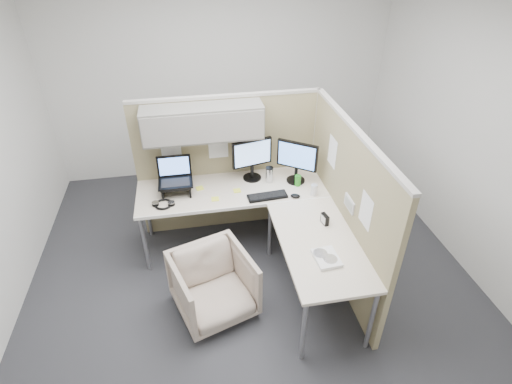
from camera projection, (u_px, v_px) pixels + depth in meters
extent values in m
plane|color=#2B2C2F|center=(251.00, 273.00, 4.21)|extent=(4.50, 4.50, 0.00)
cube|color=#978A63|center=(228.00, 166.00, 4.48)|extent=(2.00, 0.05, 1.60)
cube|color=#A8A399|center=(225.00, 96.00, 4.03)|extent=(2.00, 0.06, 0.03)
cube|color=slate|center=(203.00, 122.00, 3.98)|extent=(1.20, 0.34, 0.34)
cube|color=gray|center=(204.00, 129.00, 3.84)|extent=(1.18, 0.01, 0.30)
plane|color=white|center=(170.00, 143.00, 4.18)|extent=(0.26, 0.00, 0.26)
plane|color=white|center=(218.00, 145.00, 4.29)|extent=(0.26, 0.00, 0.26)
cube|color=#978A63|center=(345.00, 208.00, 3.82)|extent=(0.05, 2.00, 1.60)
cube|color=#A8A399|center=(357.00, 130.00, 3.36)|extent=(0.06, 2.00, 0.03)
cube|color=#A8A399|center=(314.00, 158.00, 4.63)|extent=(0.06, 0.06, 1.60)
cube|color=silver|center=(350.00, 204.00, 3.60)|extent=(0.02, 0.20, 0.12)
cube|color=gray|center=(348.00, 204.00, 3.60)|extent=(0.00, 0.16, 0.09)
plane|color=white|center=(332.00, 152.00, 3.92)|extent=(0.00, 0.26, 0.26)
plane|color=white|center=(366.00, 211.00, 3.28)|extent=(0.00, 0.26, 0.26)
cube|color=beige|center=(233.00, 190.00, 4.24)|extent=(2.00, 0.68, 0.03)
cube|color=beige|center=(319.00, 243.00, 3.53)|extent=(0.68, 1.30, 0.03)
cube|color=white|center=(237.00, 208.00, 3.96)|extent=(2.00, 0.02, 0.03)
cylinder|color=gray|center=(145.00, 244.00, 4.06)|extent=(0.04, 0.04, 0.70)
cylinder|color=gray|center=(148.00, 211.00, 4.54)|extent=(0.04, 0.04, 0.70)
cylinder|color=gray|center=(304.00, 331.00, 3.20)|extent=(0.04, 0.04, 0.70)
cylinder|color=gray|center=(372.00, 320.00, 3.28)|extent=(0.04, 0.04, 0.70)
cylinder|color=gray|center=(270.00, 229.00, 4.26)|extent=(0.04, 0.04, 0.70)
imported|color=beige|center=(213.00, 283.00, 3.63)|extent=(0.83, 0.80, 0.69)
cylinder|color=black|center=(252.00, 178.00, 4.39)|extent=(0.20, 0.20, 0.02)
cylinder|color=black|center=(252.00, 171.00, 4.35)|extent=(0.04, 0.04, 0.15)
cube|color=black|center=(252.00, 153.00, 4.22)|extent=(0.44, 0.13, 0.30)
cube|color=#8AB2EF|center=(253.00, 154.00, 4.21)|extent=(0.39, 0.09, 0.26)
cylinder|color=black|center=(296.00, 180.00, 4.35)|extent=(0.20, 0.20, 0.02)
cylinder|color=black|center=(296.00, 174.00, 4.30)|extent=(0.04, 0.04, 0.15)
cube|color=black|center=(297.00, 155.00, 4.18)|extent=(0.38, 0.28, 0.30)
cube|color=#5995F3|center=(297.00, 156.00, 4.16)|extent=(0.33, 0.24, 0.26)
cube|color=black|center=(176.00, 184.00, 4.08)|extent=(0.31, 0.25, 0.02)
cube|color=black|center=(163.00, 190.00, 4.09)|extent=(0.02, 0.22, 0.12)
cube|color=black|center=(190.00, 187.00, 4.14)|extent=(0.02, 0.22, 0.12)
cube|color=black|center=(176.00, 183.00, 4.08)|extent=(0.35, 0.25, 0.02)
cube|color=black|center=(174.00, 166.00, 4.13)|extent=(0.35, 0.06, 0.22)
cube|color=#598CF2|center=(174.00, 166.00, 4.12)|extent=(0.31, 0.04, 0.18)
cube|color=black|center=(267.00, 196.00, 4.08)|extent=(0.42, 0.16, 0.02)
ellipsoid|color=black|center=(295.00, 196.00, 4.08)|extent=(0.12, 0.10, 0.04)
cylinder|color=silver|center=(269.00, 175.00, 4.30)|extent=(0.08, 0.08, 0.17)
cylinder|color=black|center=(270.00, 168.00, 4.25)|extent=(0.08, 0.08, 0.01)
cylinder|color=silver|center=(314.00, 190.00, 4.10)|extent=(0.07, 0.07, 0.12)
cylinder|color=#268C1E|center=(298.00, 180.00, 4.25)|extent=(0.07, 0.07, 0.12)
cube|color=#ECF03F|center=(237.00, 191.00, 4.19)|extent=(0.08, 0.08, 0.01)
cube|color=#ECF03F|center=(200.00, 188.00, 4.22)|extent=(0.09, 0.09, 0.01)
cube|color=#ECF03F|center=(215.00, 199.00, 4.06)|extent=(0.08, 0.08, 0.01)
torus|color=black|center=(163.00, 204.00, 3.97)|extent=(0.21, 0.21, 0.02)
cylinder|color=black|center=(155.00, 204.00, 3.96)|extent=(0.07, 0.07, 0.03)
cylinder|color=black|center=(171.00, 204.00, 3.97)|extent=(0.07, 0.07, 0.03)
cube|color=white|center=(327.00, 258.00, 3.33)|extent=(0.21, 0.26, 0.03)
cylinder|color=silver|center=(330.00, 259.00, 3.30)|extent=(0.12, 0.12, 0.00)
cylinder|color=silver|center=(320.00, 253.00, 3.35)|extent=(0.12, 0.12, 0.00)
cube|color=black|center=(325.00, 219.00, 3.71)|extent=(0.06, 0.10, 0.10)
cube|color=white|center=(323.00, 220.00, 3.70)|extent=(0.02, 0.08, 0.08)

